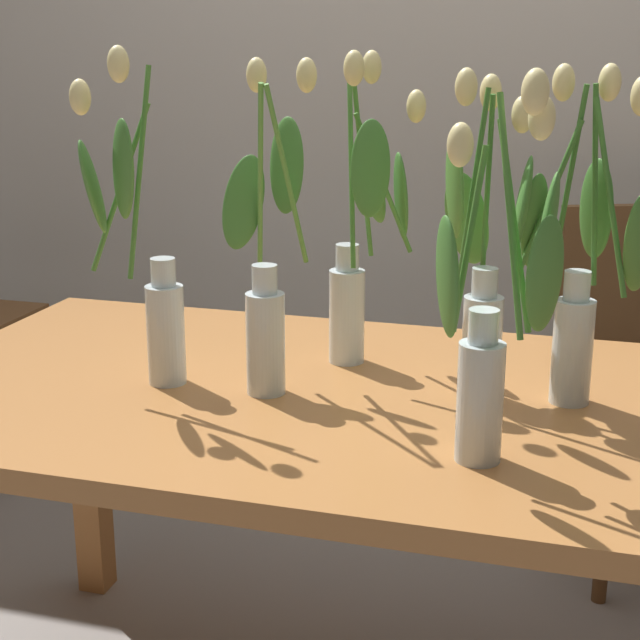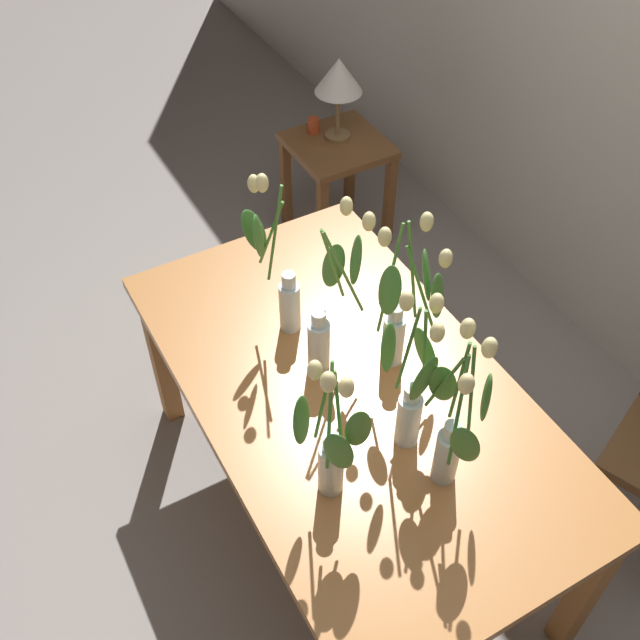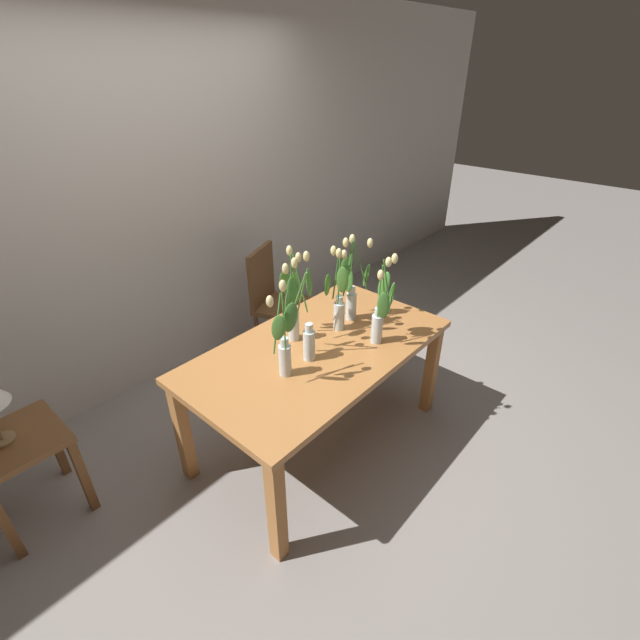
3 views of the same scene
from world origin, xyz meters
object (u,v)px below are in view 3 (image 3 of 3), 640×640
object	(u,v)px
tulip_vase_4	(303,328)
tulip_vase_5	(351,288)
dining_table	(318,359)
tulip_vase_3	(295,305)
tulip_vase_0	(338,303)
tulip_vase_1	(284,346)
side_table	(21,456)
dining_chair	(274,297)
tulip_vase_2	(381,312)

from	to	relation	value
tulip_vase_4	tulip_vase_5	distance (m)	0.52
dining_table	tulip_vase_3	world-z (taller)	tulip_vase_3
tulip_vase_5	tulip_vase_0	bearing A→B (deg)	-173.08
tulip_vase_1	tulip_vase_3	bearing A→B (deg)	36.25
tulip_vase_0	tulip_vase_4	distance (m)	0.36
tulip_vase_1	side_table	world-z (taller)	tulip_vase_1
dining_chair	tulip_vase_2	bearing A→B (deg)	-102.22
dining_table	tulip_vase_0	distance (m)	0.36
tulip_vase_1	dining_table	bearing A→B (deg)	10.72
tulip_vase_0	tulip_vase_4	size ratio (longest dim) A/B	0.98
dining_table	tulip_vase_5	world-z (taller)	tulip_vase_5
tulip_vase_5	side_table	xyz separation A→B (m)	(-1.82, 0.73, -0.54)
tulip_vase_5	dining_chair	distance (m)	1.03
tulip_vase_2	tulip_vase_5	distance (m)	0.31
tulip_vase_5	tulip_vase_2	bearing A→B (deg)	-108.26
tulip_vase_1	tulip_vase_2	distance (m)	0.64
tulip_vase_1	tulip_vase_0	bearing A→B (deg)	10.51
tulip_vase_0	side_table	world-z (taller)	tulip_vase_0
tulip_vase_0	side_table	distance (m)	1.89
tulip_vase_4	tulip_vase_3	bearing A→B (deg)	55.86
tulip_vase_2	dining_chair	bearing A→B (deg)	77.78
tulip_vase_4	dining_chair	world-z (taller)	tulip_vase_4
tulip_vase_1	tulip_vase_3	xyz separation A→B (m)	(0.32, 0.24, 0.02)
tulip_vase_5	dining_chair	size ratio (longest dim) A/B	0.60
tulip_vase_1	tulip_vase_2	xyz separation A→B (m)	(0.62, -0.17, 0.01)
tulip_vase_1	dining_chair	size ratio (longest dim) A/B	0.63
dining_chair	tulip_vase_5	bearing A→B (deg)	-100.21
tulip_vase_0	dining_chair	bearing A→B (deg)	71.01
tulip_vase_0	tulip_vase_4	bearing A→B (deg)	-172.46
tulip_vase_1	tulip_vase_3	size ratio (longest dim) A/B	1.01
tulip_vase_2	tulip_vase_4	size ratio (longest dim) A/B	0.99
tulip_vase_4	dining_chair	xyz separation A→B (m)	(0.68, 0.98, -0.41)
tulip_vase_4	tulip_vase_5	world-z (taller)	tulip_vase_4
dining_table	dining_chair	size ratio (longest dim) A/B	1.72
tulip_vase_1	tulip_vase_2	world-z (taller)	tulip_vase_1
tulip_vase_0	dining_chair	size ratio (longest dim) A/B	0.60
dining_table	tulip_vase_3	size ratio (longest dim) A/B	2.75
tulip_vase_2	dining_chair	xyz separation A→B (m)	(0.26, 1.21, -0.42)
tulip_vase_2	tulip_vase_0	bearing A→B (deg)	102.15
tulip_vase_0	side_table	bearing A→B (deg)	155.69
tulip_vase_5	tulip_vase_3	bearing A→B (deg)	163.61
tulip_vase_0	tulip_vase_5	size ratio (longest dim) A/B	0.99
tulip_vase_1	tulip_vase_4	size ratio (longest dim) A/B	1.04
tulip_vase_2	dining_chair	size ratio (longest dim) A/B	0.60
tulip_vase_1	side_table	bearing A→B (deg)	142.22
tulip_vase_1	side_table	size ratio (longest dim) A/B	1.07
tulip_vase_2	tulip_vase_3	bearing A→B (deg)	125.76
dining_table	tulip_vase_1	distance (m)	0.45
tulip_vase_3	side_table	size ratio (longest dim) A/B	1.06
tulip_vase_3	dining_chair	bearing A→B (deg)	55.13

